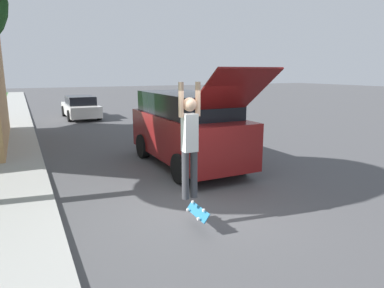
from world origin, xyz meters
name	(u,v)px	position (x,y,z in m)	size (l,w,h in m)	color
ground_plane	(197,206)	(0.00, 0.00, 0.00)	(120.00, 120.00, 0.00)	#49494C
sidewalk	(12,159)	(-3.60, 6.00, 0.05)	(1.80, 80.00, 0.10)	#9E9E99
suv_parked	(187,128)	(1.24, 3.06, 1.16)	(2.07, 5.58, 2.91)	maroon
car_down_street	(81,107)	(0.09, 15.75, 0.66)	(1.87, 4.55, 1.36)	silver
skateboarder	(190,139)	(-0.58, -0.83, 1.65)	(0.41, 0.24, 2.08)	#38383D
skateboard	(197,211)	(-0.47, -0.93, 0.32)	(0.23, 0.81, 0.25)	#236B99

